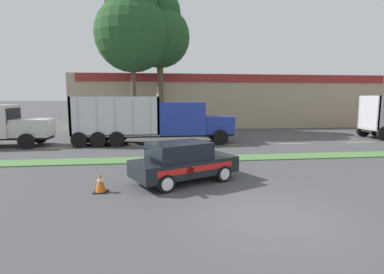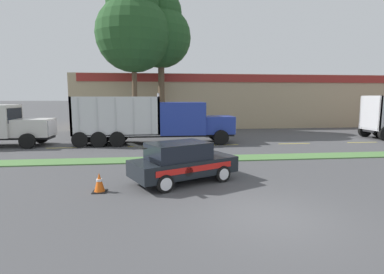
% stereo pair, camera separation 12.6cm
% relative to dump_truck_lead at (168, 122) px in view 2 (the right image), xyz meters
% --- Properties ---
extents(ground_plane, '(600.00, 600.00, 0.00)m').
position_rel_dump_truck_lead_xyz_m(ground_plane, '(2.41, -14.10, -1.60)').
color(ground_plane, '#474749').
extents(grass_verge, '(120.00, 1.51, 0.06)m').
position_rel_dump_truck_lead_xyz_m(grass_verge, '(2.41, -6.01, -1.57)').
color(grass_verge, '#517F42').
rests_on(grass_verge, ground_plane).
extents(centre_line_3, '(2.40, 0.14, 0.01)m').
position_rel_dump_truck_lead_xyz_m(centre_line_3, '(-6.98, -1.25, -1.60)').
color(centre_line_3, yellow).
rests_on(centre_line_3, ground_plane).
extents(centre_line_4, '(2.40, 0.14, 0.01)m').
position_rel_dump_truck_lead_xyz_m(centre_line_4, '(-1.58, -1.25, -1.60)').
color(centre_line_4, yellow).
rests_on(centre_line_4, ground_plane).
extents(centre_line_5, '(2.40, 0.14, 0.01)m').
position_rel_dump_truck_lead_xyz_m(centre_line_5, '(3.82, -1.25, -1.60)').
color(centre_line_5, yellow).
rests_on(centre_line_5, ground_plane).
extents(centre_line_6, '(2.40, 0.14, 0.01)m').
position_rel_dump_truck_lead_xyz_m(centre_line_6, '(9.22, -1.25, -1.60)').
color(centre_line_6, yellow).
rests_on(centre_line_6, ground_plane).
extents(centre_line_7, '(2.40, 0.14, 0.01)m').
position_rel_dump_truck_lead_xyz_m(centre_line_7, '(14.62, -1.25, -1.60)').
color(centre_line_7, yellow).
rests_on(centre_line_7, ground_plane).
extents(dump_truck_lead, '(11.49, 2.78, 3.66)m').
position_rel_dump_truck_lead_xyz_m(dump_truck_lead, '(0.00, 0.00, 0.00)').
color(dump_truck_lead, black).
rests_on(dump_truck_lead, ground_plane).
extents(rally_car, '(4.55, 3.44, 1.65)m').
position_rel_dump_truck_lead_xyz_m(rally_car, '(0.22, -10.31, -0.76)').
color(rally_car, black).
rests_on(rally_car, ground_plane).
extents(traffic_cone, '(0.50, 0.50, 0.71)m').
position_rel_dump_truck_lead_xyz_m(traffic_cone, '(-2.83, -11.25, -1.25)').
color(traffic_cone, black).
rests_on(traffic_cone, ground_plane).
extents(store_building_backdrop, '(35.01, 12.10, 5.82)m').
position_rel_dump_truck_lead_xyz_m(store_building_backdrop, '(7.94, 15.31, 1.31)').
color(store_building_backdrop, tan).
rests_on(store_building_backdrop, ground_plane).
extents(tree_behind_left, '(6.70, 6.70, 13.99)m').
position_rel_dump_truck_lead_xyz_m(tree_behind_left, '(-2.79, 6.26, 8.02)').
color(tree_behind_left, brown).
rests_on(tree_behind_left, ground_plane).
extents(tree_behind_centre, '(5.83, 5.83, 13.49)m').
position_rel_dump_truck_lead_xyz_m(tree_behind_centre, '(-0.32, 8.04, 8.06)').
color(tree_behind_centre, brown).
rests_on(tree_behind_centre, ground_plane).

